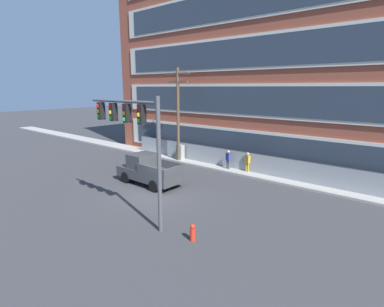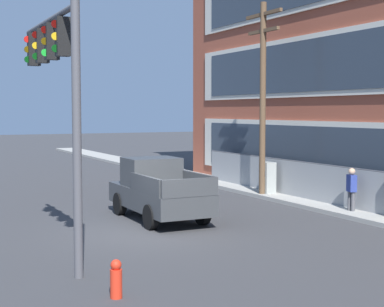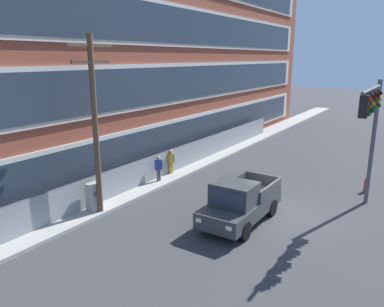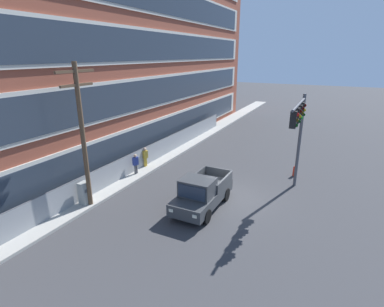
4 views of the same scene
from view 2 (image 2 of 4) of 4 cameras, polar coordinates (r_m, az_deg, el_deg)
The scene contains 8 objects.
ground_plane at distance 18.13m, azimuth -3.98°, elevation -7.68°, with size 160.00×160.00×0.00m, color #38383A.
sidewalk_building_side at distance 22.28m, azimuth 14.99°, elevation -5.39°, with size 80.00×1.95×0.16m, color #9E9B93.
traffic_signal_mast at distance 14.75m, azimuth -12.97°, elevation 7.78°, with size 5.03×0.43×6.28m.
pickup_truck_dark_grey at distance 20.25m, azimuth -3.34°, elevation -3.66°, with size 4.99×2.11×2.08m.
utility_pole_near_corner at distance 25.33m, azimuth 6.88°, elevation 6.16°, with size 2.55×0.26×8.30m.
electrical_cabinet at distance 25.72m, azimuth 7.33°, elevation -2.51°, with size 0.62×0.52×1.51m.
pedestrian_by_fence at distance 21.70m, azimuth 15.21°, elevation -3.26°, with size 0.46×0.35×1.69m.
fire_hydrant at distance 11.99m, azimuth -7.37°, elevation -11.99°, with size 0.24×0.24×0.78m.
Camera 2 is at (16.37, -6.85, 3.70)m, focal length 55.00 mm.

